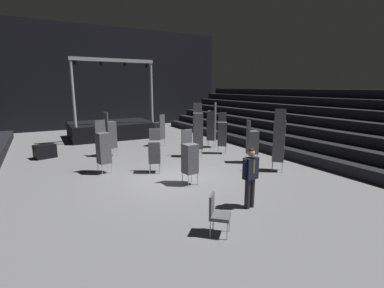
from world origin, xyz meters
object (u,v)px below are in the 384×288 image
Objects in this scene: chair_stack_rear_left at (103,147)px; chair_stack_mid_right at (212,125)px; chair_stack_mid_centre at (160,130)px; chair_stack_aisle_right at (190,158)px; chair_stack_mid_left at (279,140)px; chair_stack_rear_centre at (198,130)px; loose_chair_near_man at (217,212)px; man_with_tie at (251,174)px; chair_stack_front_right at (110,134)px; chair_stack_front_left at (252,142)px; chair_stack_aisle_left at (155,151)px; chair_stack_rear_right at (222,133)px; stage_riser at (111,129)px; equipment_road_case at (45,151)px.

chair_stack_mid_right is at bearing -173.90° from chair_stack_rear_left.
chair_stack_aisle_right is at bearing -129.26° from chair_stack_mid_centre.
chair_stack_mid_left is 0.97× the size of chair_stack_rear_centre.
chair_stack_rear_centre is at bearing -163.44° from loose_chair_near_man.
chair_stack_rear_centre reaches higher than chair_stack_mid_right.
chair_stack_rear_left reaches higher than man_with_tie.
chair_stack_rear_centre reaches higher than chair_stack_front_right.
chair_stack_front_left is 1.00× the size of chair_stack_aisle_right.
chair_stack_aisle_left is (-4.49, -2.95, -0.38)m from chair_stack_mid_right.
chair_stack_front_right is 1.14× the size of chair_stack_aisle_right.
chair_stack_front_right is 3.65m from chair_stack_aisle_left.
chair_stack_front_left is at bearing 151.02° from chair_stack_rear_centre.
chair_stack_rear_right is (5.01, -2.12, -0.04)m from chair_stack_front_right.
chair_stack_rear_right is at bearing -143.10° from chair_stack_aisle_right.
stage_riser is 2.53× the size of chair_stack_rear_left.
man_with_tie reaches higher than equipment_road_case.
chair_stack_mid_left reaches higher than loose_chair_near_man.
chair_stack_aisle_right reaches higher than equipment_road_case.
chair_stack_mid_left reaches higher than equipment_road_case.
chair_stack_rear_right is at bearing -155.19° from chair_stack_rear_centre.
chair_stack_front_left is 0.73× the size of chair_stack_rear_centre.
chair_stack_front_left is at bearing 127.25° from chair_stack_rear_right.
chair_stack_aisle_right is (-3.73, -1.18, 0.00)m from chair_stack_front_left.
equipment_road_case is (-5.81, 0.03, -0.58)m from chair_stack_mid_centre.
chair_stack_rear_centre reaches higher than chair_stack_aisle_left.
chair_stack_rear_right reaches higher than equipment_road_case.
equipment_road_case is (-8.19, 1.69, -0.92)m from chair_stack_mid_right.
chair_stack_mid_left is 3.90m from chair_stack_rear_centre.
chair_stack_aisle_right is at bearing -84.99° from man_with_tie.
chair_stack_rear_centre is (0.64, -3.20, 0.38)m from chair_stack_mid_centre.
chair_stack_front_left reaches higher than man_with_tie.
chair_stack_mid_centre is (-2.39, 1.66, -0.34)m from chair_stack_mid_right.
stage_riser reaches higher than chair_stack_mid_left.
chair_stack_rear_right is at bearing 141.76° from chair_stack_mid_left.
loose_chair_near_man is at bearing 18.60° from man_with_tie.
chair_stack_mid_centre is 3.28m from chair_stack_rear_centre.
chair_stack_front_left reaches higher than chair_stack_aisle_left.
chair_stack_mid_right is 0.97× the size of chair_stack_rear_centre.
chair_stack_front_right is 0.86× the size of chair_stack_mid_right.
chair_stack_mid_centre is 5.06m from chair_stack_aisle_left.
chair_stack_rear_centre is 3.93m from chair_stack_aisle_right.
chair_stack_mid_left is 1.00× the size of chair_stack_mid_right.
man_with_tie is 0.66× the size of chair_stack_rear_centre.
chair_stack_aisle_right reaches higher than loose_chair_near_man.
stage_riser reaches higher than chair_stack_aisle_left.
chair_stack_mid_right is 2.62× the size of loose_chair_near_man.
loose_chair_near_man is at bearing 109.43° from chair_stack_aisle_left.
chair_stack_mid_left is 1.32× the size of chair_stack_aisle_right.
chair_stack_rear_centre reaches higher than chair_stack_rear_left.
chair_stack_aisle_left is at bearing -142.56° from loose_chair_near_man.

